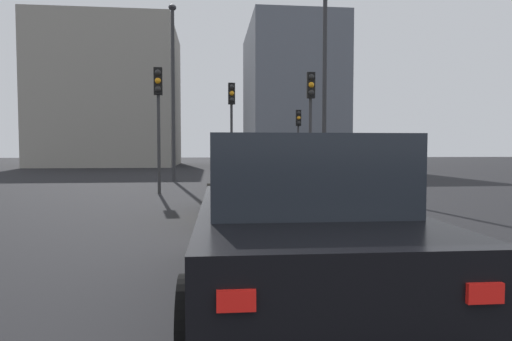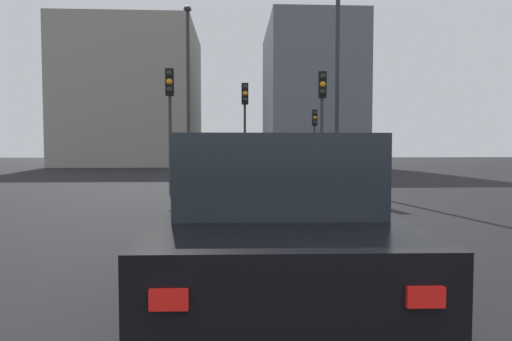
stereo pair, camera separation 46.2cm
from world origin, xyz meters
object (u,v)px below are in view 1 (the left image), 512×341
object	(u,v)px
traffic_light_far_left	(232,112)
street_lamp_kerbside	(173,80)
car_black_second	(294,223)
traffic_light_near_right	(158,104)
car_yellow_lead	(251,185)
traffic_light_near_left	(311,106)
street_lamp_far	(325,55)
traffic_light_far_right	(298,128)

from	to	relation	value
traffic_light_far_left	street_lamp_kerbside	world-z (taller)	street_lamp_kerbside
car_black_second	street_lamp_kerbside	distance (m)	16.89
car_black_second	traffic_light_near_right	world-z (taller)	traffic_light_near_right
car_yellow_lead	car_black_second	xyz separation A→B (m)	(-5.43, 0.08, 0.06)
traffic_light_near_left	street_lamp_kerbside	size ratio (longest dim) A/B	0.51
car_black_second	street_lamp_far	world-z (taller)	street_lamp_far
street_lamp_far	traffic_light_far_right	bearing A→B (deg)	-4.60
car_yellow_lead	street_lamp_far	bearing A→B (deg)	-28.56
traffic_light_near_right	traffic_light_far_right	xyz separation A→B (m)	(9.19, -6.67, -0.34)
traffic_light_near_right	car_yellow_lead	bearing A→B (deg)	23.59
traffic_light_near_left	traffic_light_far_left	bearing A→B (deg)	-138.50
traffic_light_near_right	traffic_light_far_left	bearing A→B (deg)	140.59
traffic_light_far_right	street_lamp_kerbside	bearing A→B (deg)	-59.71
car_yellow_lead	car_black_second	bearing A→B (deg)	178.61
car_yellow_lead	street_lamp_kerbside	bearing A→B (deg)	13.17
traffic_light_near_right	street_lamp_kerbside	size ratio (longest dim) A/B	0.52
traffic_light_near_left	traffic_light_far_right	world-z (taller)	traffic_light_near_left
traffic_light_near_left	street_lamp_far	world-z (taller)	street_lamp_far
traffic_light_near_left	street_lamp_far	xyz separation A→B (m)	(1.10, -0.79, 2.06)
traffic_light_near_left	street_lamp_far	bearing A→B (deg)	149.01
street_lamp_kerbside	car_yellow_lead	bearing A→B (deg)	-166.30
traffic_light_far_left	street_lamp_kerbside	xyz separation A→B (m)	(2.02, 2.62, 1.65)
car_black_second	traffic_light_near_right	bearing A→B (deg)	14.80
street_lamp_far	traffic_light_far_left	bearing A→B (deg)	54.98
traffic_light_far_left	street_lamp_far	distance (m)	4.60
car_yellow_lead	traffic_light_far_right	world-z (taller)	traffic_light_far_right
traffic_light_near_left	traffic_light_far_right	size ratio (longest dim) A/B	1.13
traffic_light_near_right	street_lamp_kerbside	bearing A→B (deg)	175.99
car_black_second	traffic_light_far_left	bearing A→B (deg)	0.82
traffic_light_near_left	traffic_light_near_right	world-z (taller)	traffic_light_near_right
car_yellow_lead	street_lamp_kerbside	size ratio (longest dim) A/B	0.51
traffic_light_far_right	street_lamp_far	xyz separation A→B (m)	(-7.89, 0.63, 2.39)
traffic_light_far_right	car_yellow_lead	bearing A→B (deg)	-13.09
traffic_light_near_right	street_lamp_kerbside	world-z (taller)	street_lamp_kerbside
traffic_light_near_left	street_lamp_kerbside	world-z (taller)	street_lamp_kerbside
street_lamp_kerbside	traffic_light_far_left	bearing A→B (deg)	-127.64
traffic_light_far_left	traffic_light_far_right	distance (m)	6.84
traffic_light_near_right	street_lamp_kerbside	xyz separation A→B (m)	(5.71, -0.01, 1.72)
traffic_light_far_left	street_lamp_far	xyz separation A→B (m)	(-2.38, -3.40, 1.98)
car_black_second	traffic_light_near_left	distance (m)	11.26
car_black_second	street_lamp_far	size ratio (longest dim) A/B	0.48
traffic_light_near_left	traffic_light_far_left	xyz separation A→B (m)	(3.49, 2.61, 0.08)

